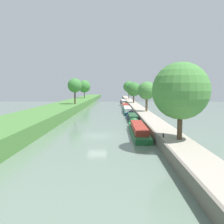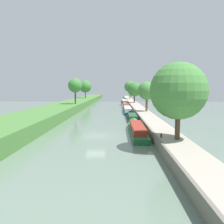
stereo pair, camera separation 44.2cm
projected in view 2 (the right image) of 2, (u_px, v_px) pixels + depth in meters
ground_plane at (96, 136)px, 31.89m from camera, size 160.00×160.00×0.00m
left_grassy_bank at (10, 128)px, 32.04m from camera, size 8.45×260.00×1.99m
right_towpath at (162, 132)px, 31.64m from camera, size 3.04×260.00×1.12m
stone_quay at (149, 132)px, 31.67m from camera, size 0.25×260.00×1.17m
narrowboat_green at (137, 129)px, 33.75m from camera, size 1.95×14.80×1.99m
narrowboat_navy at (132, 117)px, 48.23m from camera, size 1.83×11.69×1.77m
narrowboat_teal at (127, 110)px, 63.37m from camera, size 1.98×16.77×2.10m
narrowboat_cream at (126, 106)px, 78.74m from camera, size 2.08×13.27×1.97m
narrowboat_maroon at (125, 103)px, 93.56m from camera, size 1.96×13.92×2.16m
narrowboat_black at (124, 101)px, 106.96m from camera, size 2.03×10.67×1.93m
tree_rightbank_near at (178, 91)px, 23.86m from camera, size 5.74×5.74×7.79m
tree_rightbank_midnear at (147, 91)px, 53.33m from camera, size 4.02×4.02×6.64m
tree_rightbank_midfar at (134, 89)px, 85.77m from camera, size 5.09×5.09×7.29m
tree_rightbank_far at (130, 87)px, 115.73m from camera, size 5.36×5.36×8.52m
tree_leftbank_downstream at (75, 86)px, 64.70m from camera, size 3.82×3.82×6.93m
tree_leftbank_upstream at (85, 86)px, 105.04m from camera, size 5.37×5.37×7.74m
person_walking at (147, 107)px, 53.75m from camera, size 0.34×0.34×1.66m
mooring_bollard_near at (161, 135)px, 25.23m from camera, size 0.16×0.16×0.45m
mooring_bollard_far at (127, 99)px, 111.64m from camera, size 0.16×0.16×0.45m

